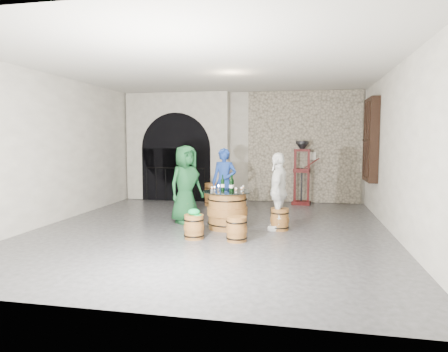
% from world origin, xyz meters
% --- Properties ---
extents(ground, '(8.00, 8.00, 0.00)m').
position_xyz_m(ground, '(0.00, 0.00, 0.00)').
color(ground, '#2F3032').
rests_on(ground, ground).
extents(wall_back, '(8.00, 0.00, 8.00)m').
position_xyz_m(wall_back, '(0.00, 4.00, 1.60)').
color(wall_back, beige).
rests_on(wall_back, ground).
extents(wall_front, '(8.00, 0.00, 8.00)m').
position_xyz_m(wall_front, '(0.00, -4.00, 1.60)').
color(wall_front, beige).
rests_on(wall_front, ground).
extents(wall_left, '(0.00, 8.00, 8.00)m').
position_xyz_m(wall_left, '(-3.50, 0.00, 1.60)').
color(wall_left, beige).
rests_on(wall_left, ground).
extents(wall_right, '(0.00, 8.00, 8.00)m').
position_xyz_m(wall_right, '(3.50, 0.00, 1.60)').
color(wall_right, beige).
rests_on(wall_right, ground).
extents(ceiling, '(8.00, 8.00, 0.00)m').
position_xyz_m(ceiling, '(0.00, 0.00, 3.20)').
color(ceiling, beige).
rests_on(ceiling, wall_back).
extents(stone_facing_panel, '(3.20, 0.12, 3.18)m').
position_xyz_m(stone_facing_panel, '(1.80, 3.94, 1.60)').
color(stone_facing_panel, '#ADA18A').
rests_on(stone_facing_panel, ground).
extents(arched_opening, '(3.10, 0.60, 3.19)m').
position_xyz_m(arched_opening, '(-1.90, 3.74, 1.58)').
color(arched_opening, beige).
rests_on(arched_opening, ground).
extents(shuttered_window, '(0.23, 1.10, 2.00)m').
position_xyz_m(shuttered_window, '(3.38, 2.40, 1.80)').
color(shuttered_window, black).
rests_on(shuttered_window, wall_right).
extents(barrel_table, '(0.99, 0.99, 0.77)m').
position_xyz_m(barrel_table, '(0.30, 0.13, 0.38)').
color(barrel_table, brown).
rests_on(barrel_table, ground).
extents(barrel_stool_left, '(0.39, 0.39, 0.44)m').
position_xyz_m(barrel_stool_left, '(-0.68, 0.50, 0.22)').
color(barrel_stool_left, brown).
rests_on(barrel_stool_left, ground).
extents(barrel_stool_far, '(0.39, 0.39, 0.44)m').
position_xyz_m(barrel_stool_far, '(0.04, 1.15, 0.22)').
color(barrel_stool_far, brown).
rests_on(barrel_stool_far, ground).
extents(barrel_stool_right, '(0.39, 0.39, 0.44)m').
position_xyz_m(barrel_stool_right, '(1.36, 0.18, 0.22)').
color(barrel_stool_right, brown).
rests_on(barrel_stool_right, ground).
extents(barrel_stool_near_right, '(0.39, 0.39, 0.44)m').
position_xyz_m(barrel_stool_near_right, '(0.66, -0.87, 0.22)').
color(barrel_stool_near_right, brown).
rests_on(barrel_stool_near_right, ground).
extents(barrel_stool_near_left, '(0.39, 0.39, 0.44)m').
position_xyz_m(barrel_stool_near_left, '(-0.13, -0.84, 0.22)').
color(barrel_stool_near_left, brown).
rests_on(barrel_stool_near_left, ground).
extents(green_cap, '(0.26, 0.22, 0.12)m').
position_xyz_m(green_cap, '(-0.13, -0.84, 0.49)').
color(green_cap, '#0D9741').
rests_on(green_cap, barrel_stool_near_left).
extents(person_green, '(0.91, 0.98, 1.69)m').
position_xyz_m(person_green, '(-0.69, 0.51, 0.84)').
color(person_green, '#134621').
rests_on(person_green, ground).
extents(person_blue, '(0.62, 0.44, 1.61)m').
position_xyz_m(person_blue, '(-0.02, 1.38, 0.81)').
color(person_blue, navy).
rests_on(person_blue, ground).
extents(person_white, '(0.49, 0.95, 1.56)m').
position_xyz_m(person_white, '(1.33, 0.18, 0.78)').
color(person_white, white).
rests_on(person_white, ground).
extents(wine_bottle_left, '(0.08, 0.08, 0.32)m').
position_xyz_m(wine_bottle_left, '(0.19, 0.21, 0.90)').
color(wine_bottle_left, black).
rests_on(wine_bottle_left, barrel_table).
extents(wine_bottle_center, '(0.08, 0.08, 0.32)m').
position_xyz_m(wine_bottle_center, '(0.38, 0.10, 0.90)').
color(wine_bottle_center, black).
rests_on(wine_bottle_center, barrel_table).
extents(wine_bottle_right, '(0.08, 0.08, 0.32)m').
position_xyz_m(wine_bottle_right, '(0.39, 0.22, 0.90)').
color(wine_bottle_right, black).
rests_on(wine_bottle_right, barrel_table).
extents(tasting_glass_a, '(0.05, 0.05, 0.10)m').
position_xyz_m(tasting_glass_a, '(0.00, 0.04, 0.82)').
color(tasting_glass_a, '#C86B26').
rests_on(tasting_glass_a, barrel_table).
extents(tasting_glass_b, '(0.05, 0.05, 0.10)m').
position_xyz_m(tasting_glass_b, '(0.60, 0.09, 0.82)').
color(tasting_glass_b, '#C86B26').
rests_on(tasting_glass_b, barrel_table).
extents(tasting_glass_c, '(0.05, 0.05, 0.10)m').
position_xyz_m(tasting_glass_c, '(0.07, 0.36, 0.82)').
color(tasting_glass_c, '#C86B26').
rests_on(tasting_glass_c, barrel_table).
extents(tasting_glass_d, '(0.05, 0.05, 0.10)m').
position_xyz_m(tasting_glass_d, '(0.59, 0.33, 0.82)').
color(tasting_glass_d, '#C86B26').
rests_on(tasting_glass_d, barrel_table).
extents(tasting_glass_e, '(0.05, 0.05, 0.10)m').
position_xyz_m(tasting_glass_e, '(0.51, -0.05, 0.82)').
color(tasting_glass_e, '#C86B26').
rests_on(tasting_glass_e, barrel_table).
extents(tasting_glass_f, '(0.05, 0.05, 0.10)m').
position_xyz_m(tasting_glass_f, '(0.04, 0.12, 0.82)').
color(tasting_glass_f, '#C86B26').
rests_on(tasting_glass_f, barrel_table).
extents(side_barrel, '(0.46, 0.46, 0.61)m').
position_xyz_m(side_barrel, '(-0.64, 2.85, 0.30)').
color(side_barrel, brown).
rests_on(side_barrel, ground).
extents(corking_press, '(0.74, 0.45, 1.77)m').
position_xyz_m(corking_press, '(1.76, 3.52, 1.03)').
color(corking_press, '#440E0B').
rests_on(corking_press, ground).
extents(control_box, '(0.18, 0.10, 0.22)m').
position_xyz_m(control_box, '(2.05, 3.86, 1.35)').
color(control_box, silver).
rests_on(control_box, wall_back).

